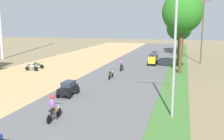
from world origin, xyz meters
name	(u,v)px	position (x,y,z in m)	size (l,w,h in m)	color
parked_motorbike_second	(32,67)	(-11.97, 20.79, 0.55)	(1.80, 0.54, 0.94)	black
parked_motorbike_third	(38,65)	(-12.20, 22.56, 0.55)	(1.80, 0.54, 0.94)	black
median_tree_nearest	(182,12)	(5.96, 24.23, 7.20)	(4.64, 4.64, 9.60)	#4C351E
median_tree_second	(179,28)	(5.56, 29.85, 5.25)	(3.41, 3.41, 6.87)	#4C351E
median_tree_third	(184,16)	(6.00, 40.24, 7.23)	(3.66, 3.66, 9.30)	#4C351E
median_tree_fourth	(181,24)	(5.43, 46.87, 5.83)	(4.34, 4.34, 8.32)	#4C351E
streetlamp_near	(175,42)	(5.80, 8.94, 4.81)	(3.16, 0.20, 8.29)	gray
streetlamp_mid	(181,32)	(5.80, 36.22, 4.59)	(3.16, 0.20, 7.87)	gray
streetlamp_far	(183,29)	(5.80, 52.56, 4.70)	(3.16, 0.20, 8.08)	gray
utility_pole_near	(202,30)	(8.80, 33.33, 4.99)	(1.80, 0.20, 9.60)	brown
car_sedan_black	(68,88)	(-2.66, 11.55, 0.74)	(1.10, 2.26, 1.19)	black
car_van_yellow	(153,59)	(2.11, 29.29, 1.02)	(1.19, 2.41, 1.67)	gold
car_hatchback_silver	(154,54)	(1.55, 36.65, 0.75)	(1.04, 2.00, 1.23)	#B7BCC1
motorbike_ahead_second	(53,108)	(-1.15, 6.22, 0.86)	(0.54, 1.80, 1.66)	black
motorbike_ahead_third	(111,74)	(-1.12, 19.00, 0.57)	(0.54, 1.80, 0.94)	black
motorbike_ahead_fourth	(122,65)	(-1.10, 23.85, 0.86)	(0.54, 1.80, 1.66)	black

